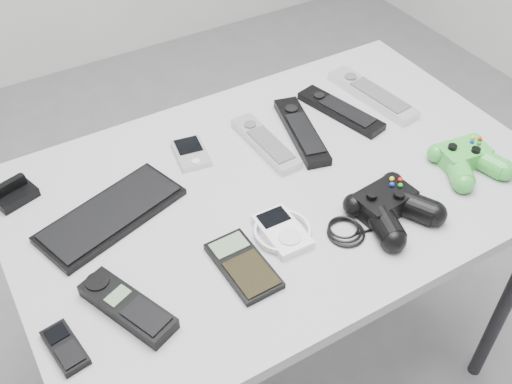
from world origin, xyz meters
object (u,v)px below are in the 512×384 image
pda_keyboard (111,214)px  remote_silver_a (265,142)px  mp3_player (282,231)px  controller_green (467,158)px  remote_black_a (301,130)px  controller_black (390,205)px  mobile_phone (65,347)px  pda (191,153)px  remote_black_b (340,110)px  calculator (243,265)px  cordless_handset (127,306)px  desk (278,204)px  remote_silver_b (372,94)px

pda_keyboard → remote_silver_a: size_ratio=1.37×
mp3_player → controller_green: controller_green is taller
remote_black_a → controller_black: bearing=-74.4°
remote_black_a → mobile_phone: (-0.62, -0.27, -0.00)m
pda → remote_black_a: 0.25m
remote_silver_a → remote_black_b: bearing=1.7°
mobile_phone → calculator: bearing=-7.7°
calculator → controller_black: bearing=-6.7°
pda → cordless_handset: 0.40m
desk → mobile_phone: mobile_phone is taller
pda_keyboard → remote_black_a: 0.45m
desk → remote_silver_b: (0.35, 0.14, 0.07)m
cordless_handset → mp3_player: (0.31, 0.02, -0.00)m
desk → controller_green: (0.36, -0.16, 0.09)m
desk → remote_silver_a: bearing=72.9°
remote_silver_a → remote_black_a: bearing=-5.1°
pda_keyboard → remote_silver_b: (0.67, 0.06, 0.00)m
remote_silver_b → controller_black: size_ratio=0.93×
desk → remote_silver_a: remote_silver_a is taller
calculator → mp3_player: mp3_player is taller
pda_keyboard → remote_black_a: size_ratio=1.20×
remote_silver_b → cordless_handset: cordless_handset is taller
pda_keyboard → calculator: pda_keyboard is taller
pda → remote_silver_b: bearing=6.0°
remote_silver_b → controller_green: (0.01, -0.29, 0.01)m
desk → pda: pda is taller
pda_keyboard → mp3_player: size_ratio=2.45×
pda_keyboard → remote_silver_b: 0.68m
remote_silver_b → remote_black_b: bearing=180.0°
remote_silver_a → remote_silver_b: size_ratio=0.82×
remote_silver_a → remote_silver_b: bearing=2.9°
remote_silver_a → remote_black_a: remote_black_a is taller
cordless_handset → remote_silver_b: bearing=-1.5°
pda → mp3_player: 0.29m
controller_green → calculator: bearing=-171.9°
remote_black_a → controller_green: bearing=-34.0°
mp3_player → controller_black: controller_black is taller
mp3_player → controller_green: (0.43, -0.03, 0.01)m
remote_black_a → mp3_player: (-0.20, -0.23, -0.00)m
calculator → controller_green: bearing=-1.4°
calculator → mp3_player: 0.11m
pda → mp3_player: (0.05, -0.29, 0.00)m
pda_keyboard → calculator: bearing=-74.0°
pda → remote_black_a: (0.24, -0.06, 0.00)m
remote_silver_a → calculator: 0.34m
pda_keyboard → controller_green: (0.69, -0.23, 0.02)m
remote_silver_b → cordless_handset: bearing=-166.3°
remote_black_b → remote_silver_b: 0.10m
pda_keyboard → mobile_phone: (-0.16, -0.24, -0.00)m
controller_black → pda_keyboard: bearing=144.1°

